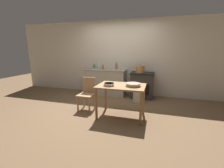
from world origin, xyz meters
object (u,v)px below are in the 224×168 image
stock_pot (140,69)px  mixing_bowl_small (133,84)px  cup_center_right (108,68)px  mixing_bowl_large (109,84)px  bottle_center_left (103,67)px  bottle_left (99,66)px  work_table (121,90)px  chair (87,93)px  bottle_far_left (116,66)px  cup_center (119,69)px  stove (142,85)px  flour_sack (138,97)px  bottle_mid_left (94,66)px

stock_pot → mixing_bowl_small: stock_pot is taller
cup_center_right → mixing_bowl_large: bearing=-71.5°
bottle_center_left → cup_center_right: bearing=-19.1°
bottle_left → mixing_bowl_small: bearing=-48.9°
work_table → bottle_center_left: bearing=122.4°
cup_center_right → bottle_left: bearing=160.1°
chair → stock_pot: 1.88m
bottle_far_left → cup_center: size_ratio=2.67×
stove → cup_center: (-0.73, -0.19, 0.53)m
cup_center_right → bottle_center_left: bearing=160.9°
stock_pot → cup_center: 0.66m
flour_sack → bottle_center_left: (-1.31, 0.52, 0.81)m
bottle_far_left → bottle_mid_left: bottle_far_left is taller
work_table → bottle_left: size_ratio=4.12×
bottle_left → chair: bearing=-79.9°
flour_sack → mixing_bowl_large: size_ratio=1.27×
flour_sack → bottle_left: size_ratio=1.21×
flour_sack → mixing_bowl_large: 1.50m
stock_pot → bottle_left: (-1.49, 0.17, 0.05)m
stove → flour_sack: bearing=-97.0°
work_table → mixing_bowl_small: (0.27, -0.01, 0.15)m
flour_sack → bottle_mid_left: (-1.73, 0.71, 0.81)m
bottle_far_left → cup_center_right: bearing=-128.7°
stock_pot → bottle_left: bottle_left is taller
stock_pot → bottle_far_left: (-0.87, 0.29, 0.05)m
mixing_bowl_large → cup_center: 1.57m
stove → flour_sack: 0.56m
stove → cup_center_right: 1.27m
chair → bottle_center_left: 1.54m
mixing_bowl_large → bottle_center_left: size_ratio=1.44×
flour_sack → stock_pot: size_ratio=1.12×
work_table → chair: 1.00m
chair → bottle_center_left: size_ratio=4.82×
cup_center_right → bottle_mid_left: bearing=156.9°
stove → bottle_left: (-1.56, 0.09, 0.58)m
mixing_bowl_large → cup_center: size_ratio=2.56×
stove → bottle_center_left: (-1.37, 0.02, 0.54)m
bottle_far_left → bottle_left: bearing=-169.5°
stock_pot → cup_center: stock_pot is taller
stove → chair: 1.93m
chair → bottle_far_left: (0.35, 1.63, 0.55)m
stove → cup_center_right: size_ratio=9.59×
bottle_center_left → cup_center: bottle_center_left is taller
flour_sack → mixing_bowl_small: size_ratio=0.94×
mixing_bowl_small → work_table: bearing=177.3°
work_table → bottle_center_left: 1.97m
mixing_bowl_small → bottle_mid_left: size_ratio=1.96×
flour_sack → stove: bearing=83.0°
flour_sack → cup_center_right: size_ratio=3.65×
flour_sack → bottle_center_left: 1.62m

